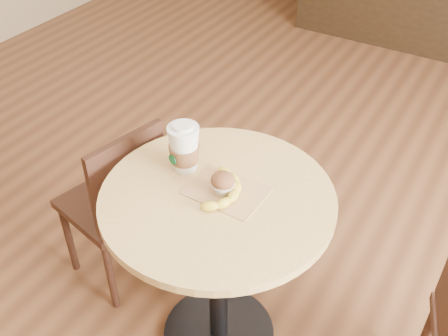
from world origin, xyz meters
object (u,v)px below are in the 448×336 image
Objects in this scene: cafe_table at (218,239)px; chair_left at (118,201)px; banana at (223,191)px; coffee_cup at (184,149)px; muffin at (223,183)px.

cafe_table is 0.94× the size of chair_left.
cafe_table is at bearing 95.55° from chair_left.
banana is (0.52, -0.05, 0.33)m from chair_left.
coffee_cup is 0.18m from muffin.
coffee_cup is at bearing 159.88° from cafe_table.
chair_left is 10.06× the size of muffin.
chair_left is 0.62m from banana.
coffee_cup is 2.20× the size of muffin.
banana is at bearing -62.62° from muffin.
chair_left is (-0.50, 0.06, -0.11)m from cafe_table.
cafe_table is 0.22m from banana.
coffee_cup reaches higher than cafe_table.
cafe_table is 0.52m from chair_left.
muffin reaches higher than banana.
muffin is (0.17, -0.04, -0.04)m from coffee_cup.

